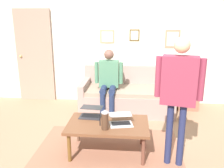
% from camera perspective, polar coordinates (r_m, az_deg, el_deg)
% --- Properties ---
extents(ground_plane, '(7.68, 7.68, 0.00)m').
position_cam_1_polar(ground_plane, '(3.70, -1.19, -15.30)').
color(ground_plane, '#9F7B5D').
extents(area_rug, '(2.10, 1.72, 0.01)m').
position_cam_1_polar(area_rug, '(3.59, -1.11, -16.38)').
color(area_rug, '#9A644C').
rests_on(area_rug, ground_plane).
extents(back_wall, '(7.04, 0.11, 2.70)m').
position_cam_1_polar(back_wall, '(5.39, 1.29, 9.88)').
color(back_wall, silver).
rests_on(back_wall, ground_plane).
extents(interior_door, '(0.82, 0.09, 2.05)m').
position_cam_1_polar(interior_door, '(5.77, -17.65, 6.29)').
color(interior_door, tan).
rests_on(interior_door, ground_plane).
extents(couch, '(1.84, 0.90, 0.88)m').
position_cam_1_polar(couch, '(5.01, 3.54, -2.87)').
color(couch, '#A5877F').
rests_on(couch, ground_plane).
extents(coffee_table, '(1.13, 0.70, 0.45)m').
position_cam_1_polar(coffee_table, '(3.48, -0.97, -9.87)').
color(coffee_table, brown).
rests_on(coffee_table, ground_plane).
extents(laptop_left, '(0.37, 0.36, 0.12)m').
position_cam_1_polar(laptop_left, '(3.43, 2.06, -8.58)').
color(laptop_left, silver).
rests_on(laptop_left, coffee_table).
extents(laptop_center, '(0.34, 0.34, 0.12)m').
position_cam_1_polar(laptop_center, '(3.68, -4.95, -6.83)').
color(laptop_center, '#28282D').
rests_on(laptop_center, coffee_table).
extents(french_press, '(0.12, 0.10, 0.27)m').
position_cam_1_polar(french_press, '(3.24, -1.74, -8.53)').
color(french_press, '#4C3323').
rests_on(french_press, coffee_table).
extents(side_shelf, '(0.42, 0.32, 0.74)m').
position_cam_1_polar(side_shelf, '(5.31, 17.38, -1.79)').
color(side_shelf, '#90614B').
rests_on(side_shelf, ground_plane).
extents(flower_vase, '(0.09, 0.09, 0.39)m').
position_cam_1_polar(flower_vase, '(5.18, 17.82, 3.59)').
color(flower_vase, '#92A198').
rests_on(flower_vase, side_shelf).
extents(person_standing, '(0.59, 0.28, 1.68)m').
position_cam_1_polar(person_standing, '(3.08, 15.38, -0.61)').
color(person_standing, navy).
rests_on(person_standing, ground_plane).
extents(person_seated, '(0.55, 0.51, 1.28)m').
position_cam_1_polar(person_seated, '(4.70, -0.80, 1.25)').
color(person_seated, navy).
rests_on(person_seated, ground_plane).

